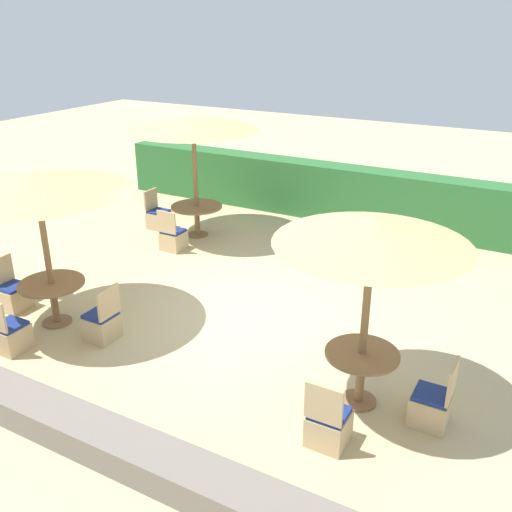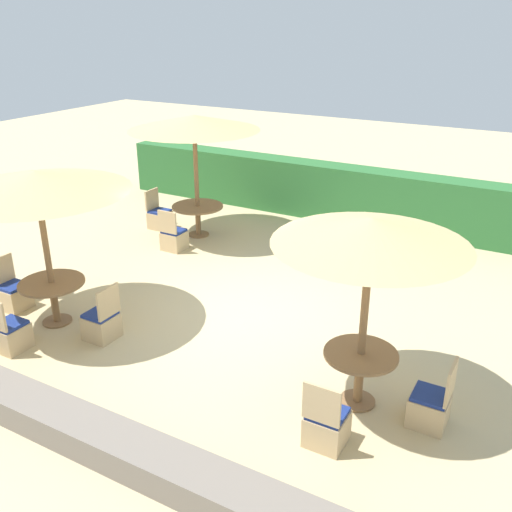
% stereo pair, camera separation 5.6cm
% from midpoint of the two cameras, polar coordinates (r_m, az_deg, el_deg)
% --- Properties ---
extents(ground_plane, '(40.00, 40.00, 0.00)m').
position_cam_midpoint_polar(ground_plane, '(9.77, -1.56, -6.07)').
color(ground_plane, '#C6B284').
extents(hedge_row, '(13.00, 0.70, 1.36)m').
position_cam_midpoint_polar(hedge_row, '(14.19, 9.96, 5.98)').
color(hedge_row, '#2D6B33').
rests_on(hedge_row, ground_plane).
extents(stone_border, '(10.00, 0.56, 0.37)m').
position_cam_midpoint_polar(stone_border, '(7.35, -16.66, -16.46)').
color(stone_border, slate).
rests_on(stone_border, ground_plane).
extents(parasol_back_left, '(2.88, 2.88, 2.76)m').
position_cam_midpoint_polar(parasol_back_left, '(12.72, -6.09, 13.09)').
color(parasol_back_left, olive).
rests_on(parasol_back_left, ground_plane).
extents(round_table_back_left, '(1.17, 1.17, 0.72)m').
position_cam_midpoint_polar(round_table_back_left, '(13.21, -5.73, 4.48)').
color(round_table_back_left, olive).
rests_on(round_table_back_left, ground_plane).
extents(patio_chair_back_left_south, '(0.46, 0.46, 0.93)m').
position_cam_midpoint_polar(patio_chair_back_left_south, '(12.53, -8.10, 1.78)').
color(patio_chair_back_left_south, tan).
rests_on(patio_chair_back_left_south, ground_plane).
extents(patio_chair_back_left_west, '(0.46, 0.46, 0.93)m').
position_cam_midpoint_polar(patio_chair_back_left_west, '(13.89, -9.52, 3.82)').
color(patio_chair_back_left_west, tan).
rests_on(patio_chair_back_left_west, ground_plane).
extents(parasol_front_right, '(2.37, 2.37, 2.58)m').
position_cam_midpoint_polar(parasol_front_right, '(6.78, 11.68, 2.33)').
color(parasol_front_right, olive).
rests_on(parasol_front_right, ground_plane).
extents(round_table_front_right, '(0.96, 0.96, 0.76)m').
position_cam_midpoint_polar(round_table_front_right, '(7.61, 10.57, -10.68)').
color(round_table_front_right, olive).
rests_on(round_table_front_right, ground_plane).
extents(patio_chair_front_right_east, '(0.46, 0.46, 0.93)m').
position_cam_midpoint_polar(patio_chair_front_right_east, '(7.63, 17.27, -14.18)').
color(patio_chair_front_right_east, tan).
rests_on(patio_chair_front_right_east, ground_plane).
extents(patio_chair_front_right_south, '(0.46, 0.46, 0.93)m').
position_cam_midpoint_polar(patio_chair_front_right_south, '(7.09, 7.27, -16.45)').
color(patio_chair_front_right_south, tan).
rests_on(patio_chair_front_right_south, ground_plane).
extents(parasol_front_left, '(2.86, 2.86, 2.58)m').
position_cam_midpoint_polar(parasol_front_left, '(9.29, -20.99, 6.92)').
color(parasol_front_left, olive).
rests_on(parasol_front_left, ground_plane).
extents(round_table_front_left, '(1.06, 1.06, 0.74)m').
position_cam_midpoint_polar(round_table_front_left, '(9.91, -19.51, -3.28)').
color(round_table_front_left, olive).
rests_on(round_table_front_left, ground_plane).
extents(patio_chair_front_left_east, '(0.46, 0.46, 0.93)m').
position_cam_midpoint_polar(patio_chair_front_left_east, '(9.35, -14.99, -6.53)').
color(patio_chair_front_left_east, tan).
rests_on(patio_chair_front_left_east, ground_plane).
extents(patio_chair_front_left_south, '(0.46, 0.46, 0.93)m').
position_cam_midpoint_polar(patio_chair_front_left_south, '(9.52, -23.25, -7.18)').
color(patio_chair_front_left_south, tan).
rests_on(patio_chair_front_left_south, ground_plane).
extents(patio_chair_front_left_west, '(0.46, 0.46, 0.93)m').
position_cam_midpoint_polar(patio_chair_front_left_west, '(10.79, -22.96, -3.53)').
color(patio_chair_front_left_west, tan).
rests_on(patio_chair_front_left_west, ground_plane).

